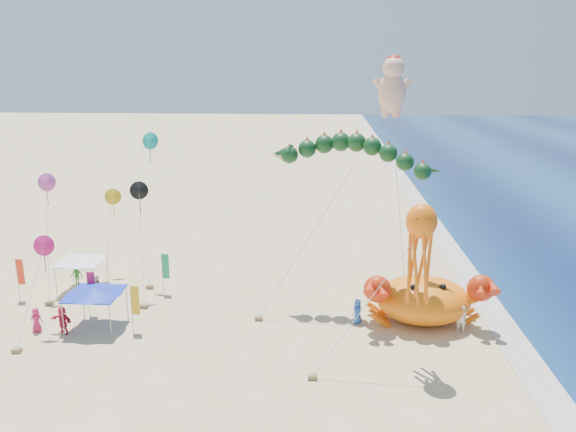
% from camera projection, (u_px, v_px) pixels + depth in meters
% --- Properties ---
extents(ground, '(320.00, 320.00, 0.00)m').
position_uv_depth(ground, '(316.00, 319.00, 37.21)').
color(ground, '#D1B784').
rests_on(ground, ground).
extents(foam_strip, '(320.00, 320.00, 0.00)m').
position_uv_depth(foam_strip, '(501.00, 324.00, 36.47)').
color(foam_strip, silver).
rests_on(foam_strip, ground).
extents(crab_inflatable, '(8.26, 5.53, 3.62)m').
position_uv_depth(crab_inflatable, '(423.00, 299.00, 36.46)').
color(crab_inflatable, orange).
rests_on(crab_inflatable, ground).
extents(dragon_kite, '(11.61, 5.26, 11.59)m').
position_uv_depth(dragon_kite, '(352.00, 158.00, 36.63)').
color(dragon_kite, '#0E3315').
rests_on(dragon_kite, ground).
extents(cherub_kite, '(2.32, 6.73, 17.02)m').
position_uv_depth(cherub_kite, '(393.00, 85.00, 41.70)').
color(cherub_kite, '#FFBD9B').
rests_on(cherub_kite, ground).
extents(octopus_kite, '(6.70, 3.04, 9.26)m').
position_uv_depth(octopus_kite, '(420.00, 247.00, 29.97)').
color(octopus_kite, orange).
rests_on(octopus_kite, ground).
extents(canopy_blue, '(3.54, 3.54, 2.71)m').
position_uv_depth(canopy_blue, '(94.00, 291.00, 35.55)').
color(canopy_blue, gray).
rests_on(canopy_blue, ground).
extents(canopy_white, '(3.32, 3.32, 2.71)m').
position_uv_depth(canopy_white, '(81.00, 259.00, 41.43)').
color(canopy_white, gray).
rests_on(canopy_white, ground).
extents(feather_flags, '(10.53, 6.21, 3.20)m').
position_uv_depth(feather_flags, '(102.00, 281.00, 38.24)').
color(feather_flags, gray).
rests_on(feather_flags, ground).
extents(beachgoers, '(28.42, 8.90, 1.82)m').
position_uv_depth(beachgoers, '(142.00, 303.00, 37.64)').
color(beachgoers, '#287627').
rests_on(beachgoers, ground).
extents(small_kites, '(8.00, 13.97, 11.50)m').
position_uv_depth(small_kites, '(101.00, 201.00, 39.87)').
color(small_kites, gold).
rests_on(small_kites, ground).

